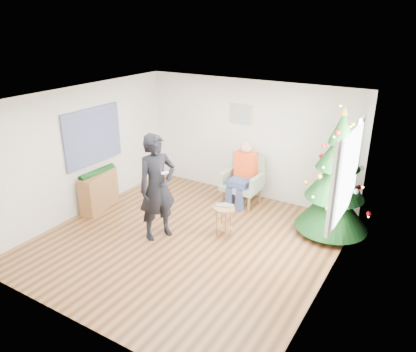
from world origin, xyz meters
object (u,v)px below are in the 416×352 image
Objects in this scene: christmas_tree at (336,180)px; console at (99,191)px; armchair at (243,186)px; standing_man at (157,187)px; stool at (224,221)px.

christmas_tree is 2.42× the size of console.
christmas_tree is at bearing 7.25° from console.
armchair is 3.08m from console.
christmas_tree is 1.23× the size of standing_man.
christmas_tree is 3.22m from standing_man.
stool is at bearing -145.46° from christmas_tree.
stool is at bearing -34.18° from standing_man.
standing_man is 1.90m from console.
standing_man is at bearing -146.83° from christmas_tree.
christmas_tree reaches higher than stool.
armchair is 0.53× the size of standing_man.
armchair is at bearing 7.22° from standing_man.
console is at bearing 106.43° from standing_man.
stool is at bearing -76.94° from armchair.
standing_man is (-1.03, -0.62, 0.68)m from stool.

